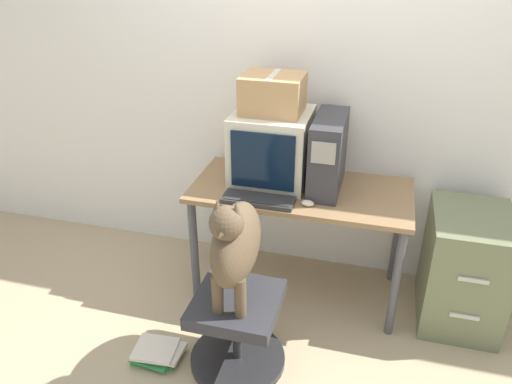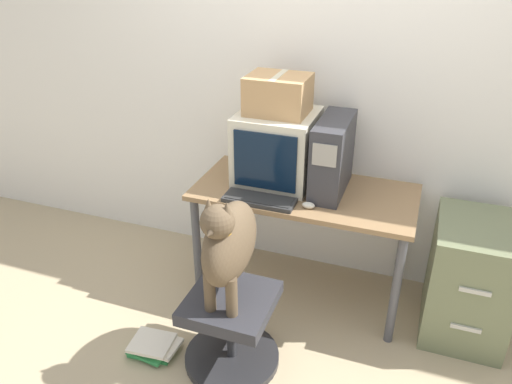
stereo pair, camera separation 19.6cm
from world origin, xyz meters
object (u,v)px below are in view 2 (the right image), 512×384
at_px(pc_tower, 332,156).
at_px(office_chair, 231,328).
at_px(cardboard_box, 278,94).
at_px(book_stack_floor, 153,346).
at_px(filing_cabinet, 469,279).
at_px(crt_monitor, 277,148).
at_px(keyboard, 259,200).
at_px(dog, 228,243).

distance_m(pc_tower, office_chair, 1.10).
height_order(cardboard_box, book_stack_floor, cardboard_box).
xyz_separation_m(filing_cabinet, cardboard_box, (-1.17, 0.08, 0.92)).
distance_m(office_chair, filing_cabinet, 1.36).
xyz_separation_m(cardboard_box, book_stack_floor, (-0.42, -0.87, -1.23)).
height_order(crt_monitor, keyboard, crt_monitor).
xyz_separation_m(office_chair, cardboard_box, (-0.01, 0.78, 1.04)).
bearing_deg(keyboard, book_stack_floor, -126.43).
distance_m(keyboard, office_chair, 0.71).
relative_size(dog, filing_cabinet, 0.88).
bearing_deg(filing_cabinet, cardboard_box, 175.93).
xyz_separation_m(keyboard, cardboard_box, (0.00, 0.30, 0.52)).
relative_size(filing_cabinet, cardboard_box, 2.04).
xyz_separation_m(crt_monitor, office_chair, (0.01, -0.78, -0.72)).
bearing_deg(crt_monitor, pc_tower, -3.42).
xyz_separation_m(pc_tower, book_stack_floor, (-0.76, -0.85, -0.91)).
distance_m(crt_monitor, filing_cabinet, 1.32).
bearing_deg(filing_cabinet, office_chair, -149.07).
distance_m(crt_monitor, pc_tower, 0.34).
height_order(keyboard, book_stack_floor, keyboard).
xyz_separation_m(pc_tower, office_chair, (-0.33, -0.76, -0.72)).
height_order(keyboard, filing_cabinet, keyboard).
bearing_deg(office_chair, dog, -90.00).
height_order(office_chair, dog, dog).
height_order(dog, filing_cabinet, dog).
distance_m(pc_tower, keyboard, 0.48).
relative_size(crt_monitor, pc_tower, 0.96).
height_order(office_chair, filing_cabinet, filing_cabinet).
xyz_separation_m(pc_tower, dog, (-0.33, -0.76, -0.19)).
relative_size(crt_monitor, office_chair, 0.87).
xyz_separation_m(dog, filing_cabinet, (1.16, 0.70, -0.42)).
xyz_separation_m(keyboard, office_chair, (0.01, -0.48, -0.52)).
relative_size(pc_tower, office_chair, 0.90).
bearing_deg(crt_monitor, cardboard_box, 90.00).
relative_size(keyboard, cardboard_box, 1.19).
height_order(filing_cabinet, cardboard_box, cardboard_box).
relative_size(office_chair, cardboard_box, 1.50).
xyz_separation_m(keyboard, dog, (0.01, -0.48, 0.01)).
relative_size(office_chair, book_stack_floor, 1.84).
bearing_deg(pc_tower, crt_monitor, 176.58).
bearing_deg(keyboard, filing_cabinet, 10.54).
bearing_deg(cardboard_box, crt_monitor, -90.00).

